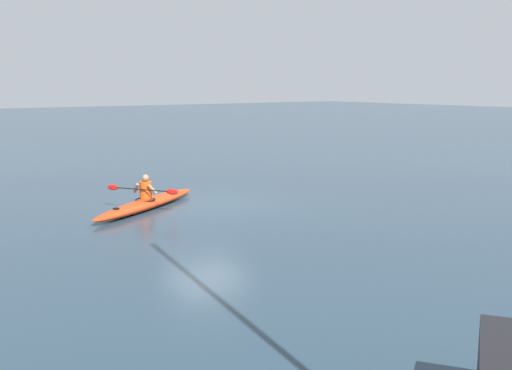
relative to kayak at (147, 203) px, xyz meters
name	(u,v)px	position (x,y,z in m)	size (l,w,h in m)	color
ground_plane	(205,204)	(-1.75, 0.43, -0.16)	(160.00, 160.00, 0.00)	#233847
kayak	(147,203)	(0.00, 0.00, 0.00)	(4.73, 3.21, 0.31)	red
kayaker	(145,189)	(0.06, 0.04, 0.46)	(1.29, 2.10, 0.72)	#E04C14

